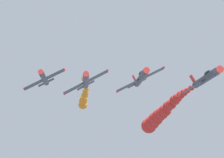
# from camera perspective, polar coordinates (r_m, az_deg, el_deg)

# --- Properties ---
(airplane_lead) EXTENTS (8.43, 10.35, 5.15)m
(airplane_lead) POSITION_cam_1_polar(r_m,az_deg,el_deg) (51.74, 15.79, 0.11)
(airplane_lead) COLOR #333842
(smoke_trail_lead) EXTENTS (5.43, 25.09, 6.72)m
(smoke_trail_lead) POSITION_cam_1_polar(r_m,az_deg,el_deg) (73.73, 7.99, -6.38)
(smoke_trail_lead) COLOR red
(airplane_left_inner) EXTENTS (8.65, 10.35, 4.73)m
(airplane_left_inner) POSITION_cam_1_polar(r_m,az_deg,el_deg) (57.48, 4.98, 0.16)
(airplane_left_inner) COLOR #333842
(airplane_right_inner) EXTENTS (8.53, 10.35, 4.97)m
(airplane_right_inner) POSITION_cam_1_polar(r_m,az_deg,el_deg) (62.05, -4.53, -0.31)
(airplane_right_inner) COLOR #333842
(smoke_trail_right_inner) EXTENTS (2.36, 12.41, 3.27)m
(smoke_trail_right_inner) POSITION_cam_1_polar(r_m,az_deg,el_deg) (76.27, -4.89, -3.55)
(smoke_trail_right_inner) COLOR orange
(airplane_left_outer) EXTENTS (8.59, 10.35, 4.85)m
(airplane_left_outer) POSITION_cam_1_polar(r_m,az_deg,el_deg) (70.89, -11.63, 0.14)
(airplane_left_outer) COLOR #333842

